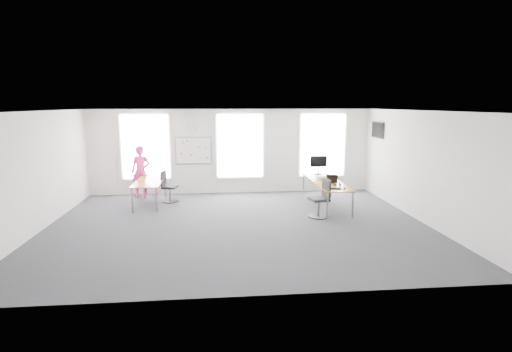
{
  "coord_description": "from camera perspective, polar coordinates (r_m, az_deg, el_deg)",
  "views": [
    {
      "loc": [
        -0.53,
        -10.19,
        3.17
      ],
      "look_at": [
        0.6,
        1.2,
        1.1
      ],
      "focal_mm": 28.0,
      "sensor_mm": 36.0,
      "label": 1
    }
  ],
  "objects": [
    {
      "name": "wall_back",
      "position": [
        14.3,
        -3.5,
        3.52
      ],
      "size": [
        10.0,
        0.0,
        10.0
      ],
      "primitive_type": "plane",
      "rotation": [
        1.57,
        0.0,
        0.0
      ],
      "color": "silver",
      "rests_on": "ground"
    },
    {
      "name": "window_left",
      "position": [
        14.45,
        -15.51,
        4.04
      ],
      "size": [
        1.6,
        0.06,
        2.2
      ],
      "primitive_type": "cube",
      "color": "silver",
      "rests_on": "wall_back"
    },
    {
      "name": "chair_right",
      "position": [
        11.46,
        9.27,
        -3.5
      ],
      "size": [
        0.58,
        0.58,
        1.08
      ],
      "rotation": [
        0.0,
        0.0,
        -1.38
      ],
      "color": "black",
      "rests_on": "ground"
    },
    {
      "name": "lens_cap",
      "position": [
        11.91,
        11.89,
        -1.54
      ],
      "size": [
        0.08,
        0.08,
        0.01
      ],
      "primitive_type": "cylinder",
      "rotation": [
        0.0,
        0.0,
        -0.09
      ],
      "color": "black",
      "rests_on": "desk_right"
    },
    {
      "name": "tv",
      "position": [
        14.31,
        16.98,
        6.32
      ],
      "size": [
        0.06,
        0.9,
        0.55
      ],
      "primitive_type": "cube",
      "color": "black",
      "rests_on": "wall_right"
    },
    {
      "name": "wall_left",
      "position": [
        11.25,
        -28.99,
        0.43
      ],
      "size": [
        0.0,
        10.0,
        10.0
      ],
      "primitive_type": "plane",
      "rotation": [
        1.57,
        0.0,
        1.57
      ],
      "color": "silver",
      "rests_on": "ground"
    },
    {
      "name": "laptop_sleeve",
      "position": [
        12.41,
        10.78,
        -0.43
      ],
      "size": [
        0.33,
        0.19,
        0.27
      ],
      "rotation": [
        0.0,
        0.0,
        -0.03
      ],
      "color": "black",
      "rests_on": "desk_right"
    },
    {
      "name": "wall_clock",
      "position": [
        14.21,
        -9.02,
        6.82
      ],
      "size": [
        0.3,
        0.04,
        0.3
      ],
      "primitive_type": "cylinder",
      "rotation": [
        1.57,
        0.0,
        0.0
      ],
      "color": "gray",
      "rests_on": "wall_back"
    },
    {
      "name": "wall_right",
      "position": [
        11.71,
        22.59,
        1.26
      ],
      "size": [
        0.0,
        10.0,
        10.0
      ],
      "primitive_type": "plane",
      "rotation": [
        1.57,
        0.0,
        -1.57
      ],
      "color": "silver",
      "rests_on": "ground"
    },
    {
      "name": "chair_left",
      "position": [
        13.39,
        -12.43,
        -1.73
      ],
      "size": [
        0.55,
        0.54,
        1.02
      ],
      "rotation": [
        0.0,
        0.0,
        1.36
      ],
      "color": "black",
      "rests_on": "ground"
    },
    {
      "name": "headphones",
      "position": [
        12.09,
        11.58,
        -1.14
      ],
      "size": [
        0.18,
        0.1,
        0.11
      ],
      "rotation": [
        0.0,
        0.0,
        -0.29
      ],
      "color": "black",
      "rests_on": "desk_right"
    },
    {
      "name": "mouse",
      "position": [
        11.66,
        12.47,
        -1.72
      ],
      "size": [
        0.08,
        0.12,
        0.04
      ],
      "primitive_type": "ellipsoid",
      "rotation": [
        0.0,
        0.0,
        0.12
      ],
      "color": "black",
      "rests_on": "desk_right"
    },
    {
      "name": "window_right",
      "position": [
        14.74,
        9.46,
        4.39
      ],
      "size": [
        1.6,
        0.06,
        2.2
      ],
      "primitive_type": "cube",
      "color": "silver",
      "rests_on": "wall_back"
    },
    {
      "name": "wall_front",
      "position": [
        6.43,
        -0.76,
        -4.79
      ],
      "size": [
        10.0,
        0.0,
        10.0
      ],
      "primitive_type": "plane",
      "rotation": [
        -1.57,
        0.0,
        0.0
      ],
      "color": "silver",
      "rests_on": "ground"
    },
    {
      "name": "person",
      "position": [
        14.16,
        -16.14,
        0.58
      ],
      "size": [
        0.71,
        0.53,
        1.78
      ],
      "primitive_type": "imported",
      "rotation": [
        0.0,
        0.0,
        -0.17
      ],
      "color": "#EC3298",
      "rests_on": "ground"
    },
    {
      "name": "whiteboard",
      "position": [
        14.28,
        -8.93,
        3.61
      ],
      "size": [
        1.2,
        0.03,
        0.9
      ],
      "primitive_type": "cube",
      "color": "white",
      "rests_on": "wall_back"
    },
    {
      "name": "ceiling",
      "position": [
        10.2,
        -2.72,
        9.29
      ],
      "size": [
        10.0,
        10.0,
        0.0
      ],
      "primitive_type": "plane",
      "rotation": [
        3.14,
        0.0,
        0.0
      ],
      "color": "white",
      "rests_on": "ground"
    },
    {
      "name": "monitor",
      "position": [
        13.85,
        8.93,
        1.81
      ],
      "size": [
        0.58,
        0.24,
        0.65
      ],
      "rotation": [
        0.0,
        0.0,
        0.03
      ],
      "color": "black",
      "rests_on": "desk_right"
    },
    {
      "name": "keyboard",
      "position": [
        11.64,
        10.98,
        -1.73
      ],
      "size": [
        0.52,
        0.32,
        0.02
      ],
      "primitive_type": "cube",
      "rotation": [
        0.0,
        0.0,
        -0.34
      ],
      "color": "black",
      "rests_on": "desk_right"
    },
    {
      "name": "desk_left",
      "position": [
        13.16,
        -14.99,
        -0.93
      ],
      "size": [
        0.84,
        2.09,
        0.76
      ],
      "color": "#BD762D",
      "rests_on": "ground"
    },
    {
      "name": "paper_stack",
      "position": [
        12.9,
        9.39,
        -0.32
      ],
      "size": [
        0.36,
        0.3,
        0.11
      ],
      "primitive_type": "cube",
      "rotation": [
        0.0,
        0.0,
        0.16
      ],
      "color": "beige",
      "rests_on": "desk_right"
    },
    {
      "name": "desk_right",
      "position": [
        12.8,
        9.93,
        -0.91
      ],
      "size": [
        0.85,
        3.2,
        0.78
      ],
      "color": "#BD762D",
      "rests_on": "ground"
    },
    {
      "name": "window_mid",
      "position": [
        14.26,
        -2.29,
        4.32
      ],
      "size": [
        1.6,
        0.06,
        2.2
      ],
      "primitive_type": "cube",
      "color": "silver",
      "rests_on": "wall_back"
    },
    {
      "name": "floor",
      "position": [
        10.68,
        -2.58,
        -7.02
      ],
      "size": [
        10.0,
        10.0,
        0.0
      ],
      "primitive_type": "plane",
      "color": "#26262B",
      "rests_on": "ground"
    }
  ]
}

